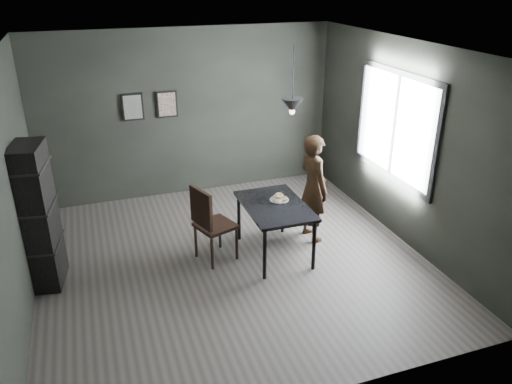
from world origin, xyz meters
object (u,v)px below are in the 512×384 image
object	(u,v)px
wood_chair	(209,220)
pendant_lamp	(292,105)
woman	(313,188)
shelf_unit	(39,217)
cafe_table	(275,210)
white_plate	(279,200)

from	to	relation	value
wood_chair	pendant_lamp	bearing A→B (deg)	-20.22
woman	shelf_unit	distance (m)	3.60
shelf_unit	pendant_lamp	xyz separation A→B (m)	(3.17, -0.20, 1.14)
woman	shelf_unit	size ratio (longest dim) A/B	0.87
shelf_unit	pendant_lamp	bearing A→B (deg)	5.62
cafe_table	wood_chair	bearing A→B (deg)	172.47
white_plate	wood_chair	world-z (taller)	wood_chair
shelf_unit	cafe_table	bearing A→B (deg)	3.36
cafe_table	shelf_unit	distance (m)	2.95
cafe_table	white_plate	size ratio (longest dim) A/B	5.22
white_plate	pendant_lamp	distance (m)	1.30
white_plate	pendant_lamp	xyz separation A→B (m)	(0.15, 0.00, 1.29)
cafe_table	woman	size ratio (longest dim) A/B	0.76
pendant_lamp	woman	bearing A→B (deg)	19.65
wood_chair	pendant_lamp	xyz separation A→B (m)	(1.13, -0.02, 1.44)
shelf_unit	white_plate	bearing A→B (deg)	5.38
pendant_lamp	cafe_table	bearing A→B (deg)	-158.20
cafe_table	pendant_lamp	distance (m)	1.41
cafe_table	white_plate	xyz separation A→B (m)	(0.10, 0.10, 0.08)
cafe_table	wood_chair	xyz separation A→B (m)	(-0.88, 0.12, -0.06)
white_plate	wood_chair	xyz separation A→B (m)	(-0.98, 0.02, -0.15)
white_plate	wood_chair	bearing A→B (deg)	178.88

